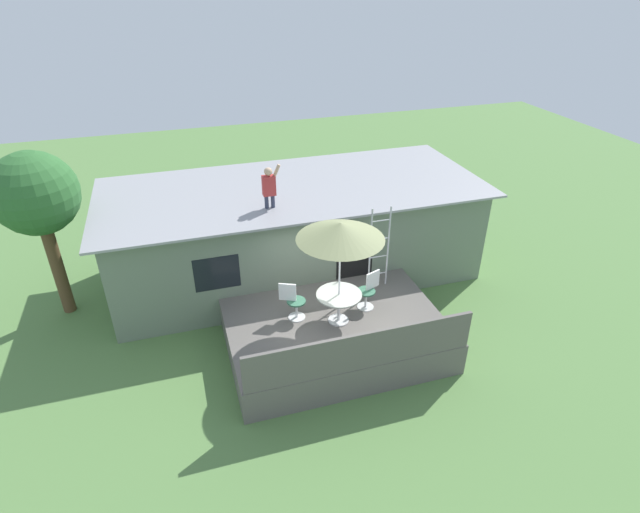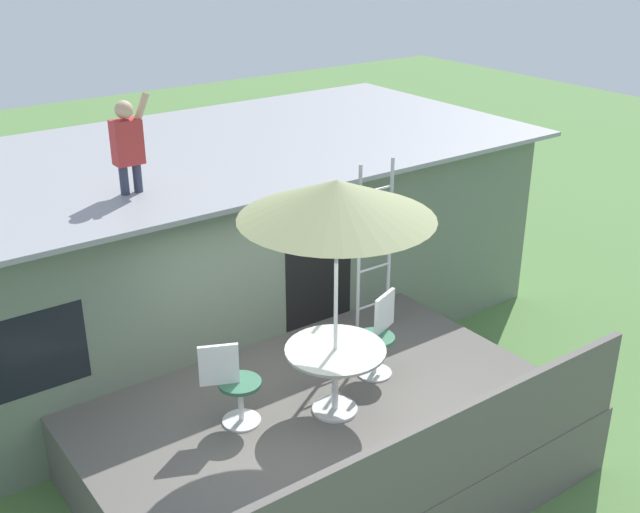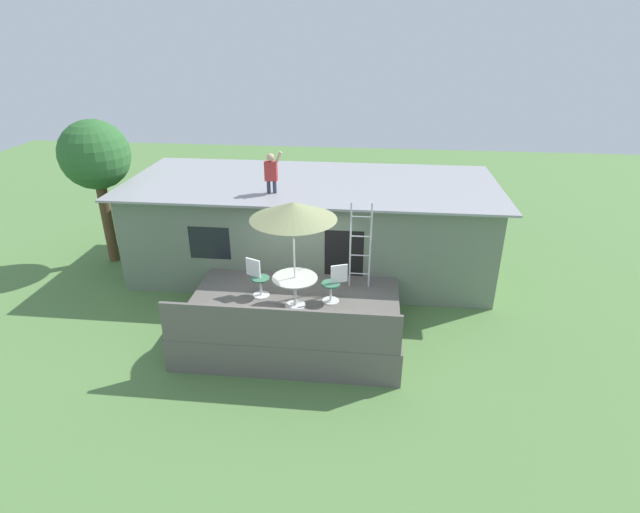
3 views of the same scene
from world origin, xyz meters
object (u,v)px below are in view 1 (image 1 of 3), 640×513
object	(u,v)px
patio_table	(339,300)
person_figure	(269,185)
backyard_tree	(36,196)
patio_umbrella	(340,231)
step_ladder	(379,248)
patio_chair_right	(368,290)
patio_chair_left	(293,301)

from	to	relation	value
patio_table	person_figure	world-z (taller)	person_figure
person_figure	backyard_tree	size ratio (longest dim) A/B	0.26
patio_table	patio_umbrella	xyz separation A→B (m)	(-0.00, -0.00, 1.76)
step_ladder	patio_chair_right	bearing A→B (deg)	-125.92
patio_umbrella	patio_chair_left	size ratio (longest dim) A/B	2.76
patio_chair_left	patio_chair_right	bearing A→B (deg)	21.34
person_figure	backyard_tree	xyz separation A→B (m)	(-5.37, 1.01, -0.03)
backyard_tree	person_figure	bearing A→B (deg)	-10.62
patio_chair_right	backyard_tree	size ratio (longest dim) A/B	0.21
patio_table	patio_chair_left	bearing A→B (deg)	155.66
patio_table	patio_chair_right	size ratio (longest dim) A/B	1.13
patio_table	step_ladder	world-z (taller)	step_ladder
step_ladder	patio_chair_right	size ratio (longest dim) A/B	2.39
step_ladder	backyard_tree	bearing A→B (deg)	162.72
patio_chair_right	backyard_tree	xyz separation A→B (m)	(-7.20, 3.20, 2.03)
patio_table	patio_chair_right	xyz separation A→B (m)	(0.86, 0.34, -0.13)
person_figure	patio_chair_left	bearing A→B (deg)	-89.92
step_ladder	person_figure	bearing A→B (deg)	149.57
step_ladder	person_figure	xyz separation A→B (m)	(-2.40, 1.41, 1.41)
person_figure	backyard_tree	distance (m)	5.46
patio_chair_left	backyard_tree	bearing A→B (deg)	174.27
patio_umbrella	backyard_tree	distance (m)	7.26
patio_umbrella	step_ladder	size ratio (longest dim) A/B	1.15
backyard_tree	patio_umbrella	bearing A→B (deg)	-29.24
patio_chair_right	backyard_tree	bearing A→B (deg)	-45.50
person_figure	patio_chair_right	distance (m)	3.52
patio_umbrella	person_figure	bearing A→B (deg)	110.84
patio_umbrella	step_ladder	bearing A→B (deg)	38.18
patio_chair_left	person_figure	bearing A→B (deg)	114.42
patio_table	patio_umbrella	world-z (taller)	patio_umbrella
person_figure	patio_table	bearing A→B (deg)	-69.16
patio_chair_right	backyard_tree	distance (m)	8.14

